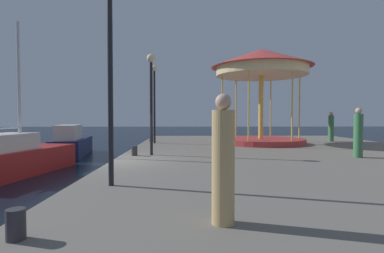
% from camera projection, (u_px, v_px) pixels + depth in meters
% --- Properties ---
extents(ground_plane, '(120.00, 120.00, 0.00)m').
position_uv_depth(ground_plane, '(113.00, 181.00, 10.96)').
color(ground_plane, black).
extents(quay_dock, '(14.76, 27.22, 0.80)m').
position_uv_depth(quay_dock, '(312.00, 170.00, 11.09)').
color(quay_dock, slate).
rests_on(quay_dock, ground).
extents(motorboat_navy, '(2.43, 5.24, 1.90)m').
position_uv_depth(motorboat_navy, '(72.00, 144.00, 18.16)').
color(motorboat_navy, '#19214C').
rests_on(motorboat_navy, ground).
extents(sailboat_red, '(3.13, 6.08, 6.35)m').
position_uv_depth(sailboat_red, '(11.00, 159.00, 12.02)').
color(sailboat_red, maroon).
rests_on(sailboat_red, ground).
extents(carousel, '(5.89, 5.89, 5.55)m').
position_uv_depth(carousel, '(261.00, 73.00, 17.50)').
color(carousel, '#B23333').
rests_on(carousel, quay_dock).
extents(lamp_post_near_edge, '(0.36, 0.36, 4.76)m').
position_uv_depth(lamp_post_near_edge, '(110.00, 46.00, 6.77)').
color(lamp_post_near_edge, black).
rests_on(lamp_post_near_edge, quay_dock).
extents(lamp_post_mid_promenade, '(0.36, 0.36, 4.16)m').
position_uv_depth(lamp_post_mid_promenade, '(151.00, 86.00, 12.22)').
color(lamp_post_mid_promenade, black).
rests_on(lamp_post_mid_promenade, quay_dock).
extents(lamp_post_far_end, '(0.36, 0.36, 4.64)m').
position_uv_depth(lamp_post_far_end, '(154.00, 90.00, 17.65)').
color(lamp_post_far_end, black).
rests_on(lamp_post_far_end, quay_dock).
extents(bollard_north, '(0.24, 0.24, 0.40)m').
position_uv_depth(bollard_north, '(16.00, 224.00, 3.84)').
color(bollard_north, '#2D2D33').
rests_on(bollard_north, quay_dock).
extents(bollard_south, '(0.24, 0.24, 0.40)m').
position_uv_depth(bollard_south, '(134.00, 151.00, 12.11)').
color(bollard_south, '#2D2D33').
rests_on(bollard_south, quay_dock).
extents(bollard_center, '(0.24, 0.24, 0.40)m').
position_uv_depth(bollard_center, '(151.00, 139.00, 18.80)').
color(bollard_center, '#2D2D33').
rests_on(bollard_center, quay_dock).
extents(person_near_carousel, '(0.34, 0.34, 1.91)m').
position_uv_depth(person_near_carousel, '(331.00, 127.00, 19.10)').
color(person_near_carousel, '#387247').
rests_on(person_near_carousel, quay_dock).
extents(person_by_the_water, '(0.34, 0.34, 1.94)m').
position_uv_depth(person_by_the_water, '(358.00, 134.00, 11.55)').
color(person_by_the_water, '#387247').
rests_on(person_by_the_water, quay_dock).
extents(person_far_corner, '(0.34, 0.34, 1.93)m').
position_uv_depth(person_far_corner, '(223.00, 163.00, 4.39)').
color(person_far_corner, tan).
rests_on(person_far_corner, quay_dock).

